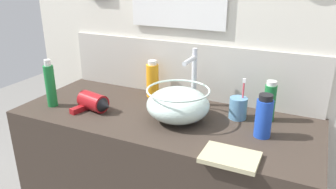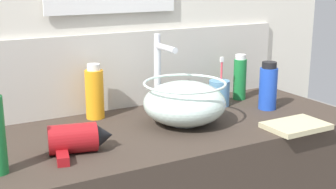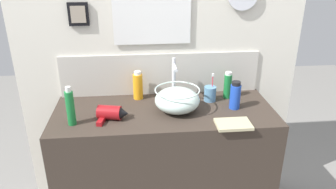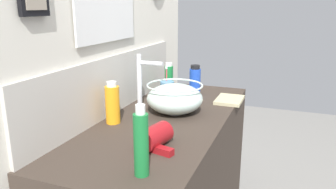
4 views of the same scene
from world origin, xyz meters
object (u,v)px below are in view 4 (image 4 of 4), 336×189
Objects in this scene: hair_drier at (158,136)px; soap_dispenser at (141,143)px; faucet at (142,78)px; spray_bottle at (112,104)px; hand_towel at (229,100)px; toothbrush_cup at (167,90)px; shampoo_bottle at (195,80)px; lotion_bottle at (169,78)px; glass_bowl_sink at (175,98)px.

hair_drier is 0.22m from soap_dispenser.
spray_bottle is at bearing 171.16° from faucet.
faucet is at bearing -8.84° from spray_bottle.
faucet is at bearing 24.93° from soap_dispenser.
hair_drier is 0.97× the size of hand_towel.
soap_dispenser reaches higher than hair_drier.
soap_dispenser is (-0.80, -0.23, 0.05)m from toothbrush_cup.
soap_dispenser reaches higher than toothbrush_cup.
hand_towel is (0.28, -0.37, -0.15)m from faucet.
shampoo_bottle is 0.93× the size of spray_bottle.
spray_bottle is at bearing 160.90° from shampoo_bottle.
soap_dispenser is 1.30× the size of shampoo_bottle.
shampoo_bottle is at bearing 6.73° from soap_dispenser.
toothbrush_cup is 0.97× the size of spray_bottle.
soap_dispenser is 1.21× the size of spray_bottle.
spray_bottle is at bearing 175.79° from lotion_bottle.
lotion_bottle is (0.34, -0.01, -0.07)m from faucet.
glass_bowl_sink is 0.59m from soap_dispenser.
hair_drier is 0.75m from lotion_bottle.
hair_drier is (-0.37, -0.07, -0.03)m from glass_bowl_sink.
toothbrush_cup is at bearing 135.72° from shampoo_bottle.
spray_bottle is (-0.56, 0.20, 0.00)m from shampoo_bottle.
soap_dispenser is at bearing -164.03° from lotion_bottle.
glass_bowl_sink is at bearing 143.55° from hand_towel.
glass_bowl_sink reaches higher than hair_drier.
shampoo_bottle is at bearing -44.28° from toothbrush_cup.
lotion_bottle reaches higher than glass_bowl_sink.
hair_drier is at bearing -162.28° from lotion_bottle.
toothbrush_cup is at bearing -9.81° from spray_bottle.
faucet is 0.24m from spray_bottle.
faucet is 1.46× the size of hair_drier.
soap_dispenser is (-0.21, -0.04, 0.06)m from hair_drier.
lotion_bottle is at bearing -1.14° from faucet.
glass_bowl_sink is 1.44× the size of spray_bottle.
spray_bottle is at bearing 141.04° from hand_towel.
soap_dispenser is (-0.58, -0.27, -0.05)m from faucet.
faucet reaches higher than soap_dispenser.
lotion_bottle reaches higher than hair_drier.
soap_dispenser is at bearing -169.71° from glass_bowl_sink.
spray_bottle is at bearing 138.14° from glass_bowl_sink.
toothbrush_cup is 0.17m from shampoo_bottle.
faucet reaches higher than lotion_bottle.
soap_dispenser is 0.87m from hand_towel.
shampoo_bottle is (0.92, 0.11, -0.02)m from soap_dispenser.
soap_dispenser is at bearing -170.12° from hair_drier.
hair_drier is at bearing -174.20° from shampoo_bottle.
hand_towel is at bearing -53.10° from faucet.
toothbrush_cup reaches higher than lotion_bottle.
spray_bottle is (-0.22, 0.20, 0.01)m from glass_bowl_sink.
glass_bowl_sink is 1.19× the size of soap_dispenser.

